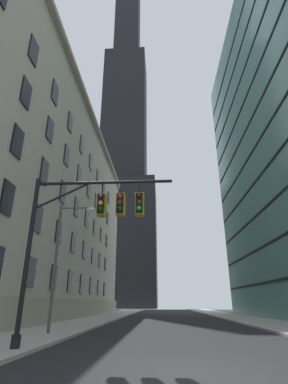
% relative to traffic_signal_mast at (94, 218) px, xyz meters
% --- Properties ---
extents(ground_plane, '(102.00, 160.00, 0.10)m').
position_rel_traffic_signal_mast_xyz_m(ground_plane, '(3.98, -3.10, -5.38)').
color(ground_plane, black).
extents(station_building, '(16.01, 61.18, 28.30)m').
position_rel_traffic_signal_mast_xyz_m(station_building, '(-14.69, 21.48, 8.80)').
color(station_building, '#B2A88E').
rests_on(station_building, ground).
extents(dark_skyscraper, '(25.89, 25.89, 214.44)m').
position_rel_traffic_signal_mast_xyz_m(dark_skyscraper, '(-11.71, 95.99, 58.82)').
color(dark_skyscraper, black).
rests_on(dark_skyscraper, ground).
extents(traffic_signal_mast, '(6.47, 0.63, 7.14)m').
position_rel_traffic_signal_mast_xyz_m(traffic_signal_mast, '(0.00, 0.00, 0.00)').
color(traffic_signal_mast, black).
rests_on(traffic_signal_mast, sidewalk_left).
extents(street_lamppost, '(2.40, 0.32, 7.79)m').
position_rel_traffic_signal_mast_xyz_m(street_lamppost, '(-3.38, 6.02, -0.55)').
color(street_lamppost, '#47474C').
rests_on(street_lamppost, sidewalk_left).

